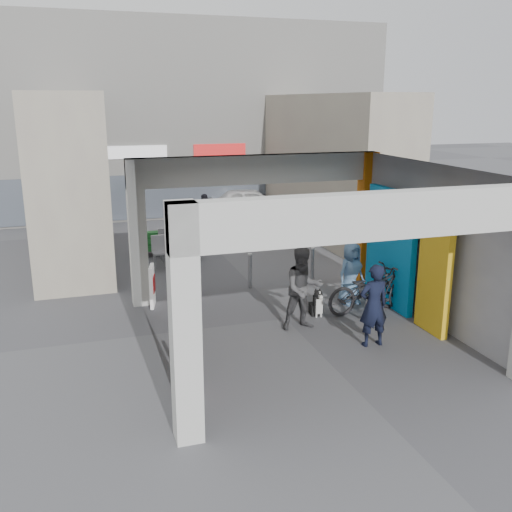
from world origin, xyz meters
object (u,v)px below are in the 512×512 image
object	(u,v)px
cafe_set	(175,252)
man_back_turned	(303,288)
man_with_dog	(374,305)
white_van	(250,202)
man_crates	(205,217)
border_collie	(317,304)
man_elderly	(351,273)
bicycle_rear	(385,292)
bicycle_front	(367,290)
produce_stand	(154,246)

from	to	relation	value
cafe_set	man_back_turned	distance (m)	6.25
man_with_dog	white_van	size ratio (longest dim) A/B	0.47
man_crates	white_van	xyz separation A→B (m)	(2.75, 3.60, -0.21)
man_back_turned	man_crates	distance (m)	8.52
white_van	border_collie	bearing A→B (deg)	179.48
cafe_set	man_crates	size ratio (longest dim) A/B	0.97
man_elderly	bicycle_rear	xyz separation A→B (m)	(0.45, -0.85, -0.24)
man_crates	bicycle_rear	xyz separation A→B (m)	(2.37, -8.26, -0.31)
cafe_set	man_back_turned	bearing A→B (deg)	-73.60
man_back_turned	white_van	xyz separation A→B (m)	(2.52, 12.12, -0.29)
bicycle_rear	bicycle_front	bearing A→B (deg)	26.52
border_collie	man_elderly	size ratio (longest dim) A/B	0.44
produce_stand	bicycle_front	bearing A→B (deg)	-45.42
bicycle_front	cafe_set	bearing A→B (deg)	26.86
produce_stand	bicycle_rear	world-z (taller)	bicycle_rear
man_crates	bicycle_front	distance (m)	8.29
man_elderly	produce_stand	bearing A→B (deg)	106.44
man_elderly	bicycle_rear	bearing A→B (deg)	-78.95
man_with_dog	bicycle_front	xyz separation A→B (m)	(0.80, 1.73, -0.31)
bicycle_front	white_van	bearing A→B (deg)	-9.67
cafe_set	bicycle_rear	xyz separation A→B (m)	(3.90, -5.71, 0.18)
man_crates	bicycle_rear	distance (m)	8.60
man_elderly	man_crates	distance (m)	7.65
cafe_set	man_back_turned	size ratio (longest dim) A/B	0.89
bicycle_front	bicycle_rear	bearing A→B (deg)	-129.80
cafe_set	bicycle_rear	world-z (taller)	bicycle_rear
man_back_turned	man_elderly	bearing A→B (deg)	33.00
cafe_set	border_collie	distance (m)	5.85
man_crates	produce_stand	bearing A→B (deg)	37.09
cafe_set	white_van	size ratio (longest dim) A/B	0.45
cafe_set	man_elderly	distance (m)	5.97
man_elderly	white_van	distance (m)	11.04
man_back_turned	cafe_set	bearing A→B (deg)	106.09
man_back_turned	man_with_dog	bearing A→B (deg)	-51.61
man_back_turned	man_crates	world-z (taller)	man_back_turned
cafe_set	border_collie	size ratio (longest dim) A/B	2.42
produce_stand	man_crates	distance (m)	2.53
man_with_dog	man_elderly	xyz separation A→B (m)	(0.69, 2.36, -0.09)
cafe_set	man_with_dog	bearing A→B (deg)	-69.10
bicycle_front	white_van	size ratio (longest dim) A/B	0.57
border_collie	man_elderly	distance (m)	1.30
man_back_turned	man_elderly	size ratio (longest dim) A/B	1.19
man_back_turned	bicycle_rear	world-z (taller)	man_back_turned
man_with_dog	produce_stand	bearing A→B (deg)	-69.46
man_elderly	bicycle_front	distance (m)	0.67
cafe_set	produce_stand	world-z (taller)	cafe_set
man_back_turned	produce_stand	bearing A→B (deg)	107.27
produce_stand	man_back_turned	size ratio (longest dim) A/B	0.61
produce_stand	bicycle_front	distance (m)	7.75
man_crates	bicycle_rear	world-z (taller)	man_crates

